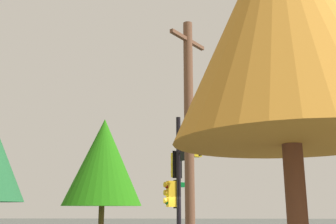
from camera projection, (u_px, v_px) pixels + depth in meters
name	position (u px, v px, depth m)	size (l,w,h in m)	color
signal_pole_assembly	(189.00, 160.00, 16.31)	(4.58, 2.48, 6.05)	black
utility_pole	(189.00, 139.00, 12.04)	(1.54, 1.13, 7.95)	brown
tree_near	(283.00, 23.00, 7.60)	(4.29, 4.29, 7.92)	brown
tree_mid	(103.00, 161.00, 22.54)	(4.48, 4.48, 7.11)	brown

